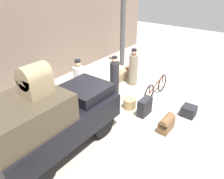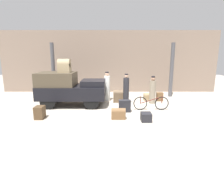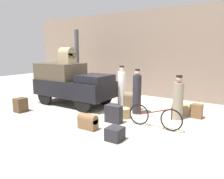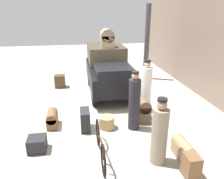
% 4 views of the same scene
% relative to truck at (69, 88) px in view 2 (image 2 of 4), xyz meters
% --- Properties ---
extents(ground_plane, '(30.00, 30.00, 0.00)m').
position_rel_truck_xyz_m(ground_plane, '(2.15, -0.42, -1.01)').
color(ground_plane, '#A89E8E').
extents(station_building_facade, '(16.00, 0.15, 4.50)m').
position_rel_truck_xyz_m(station_building_facade, '(2.15, 3.65, 1.24)').
color(station_building_facade, gray).
rests_on(station_building_facade, ground).
extents(canopy_pillar_left, '(0.25, 0.25, 3.55)m').
position_rel_truck_xyz_m(canopy_pillar_left, '(-1.52, 2.12, 0.76)').
color(canopy_pillar_left, '#4C4C51').
rests_on(canopy_pillar_left, ground).
extents(canopy_pillar_right, '(0.25, 0.25, 3.55)m').
position_rel_truck_xyz_m(canopy_pillar_right, '(6.31, 2.12, 0.76)').
color(canopy_pillar_right, '#4C4C51').
rests_on(canopy_pillar_right, ground).
extents(truck, '(3.63, 1.62, 1.85)m').
position_rel_truck_xyz_m(truck, '(0.00, 0.00, 0.00)').
color(truck, black).
rests_on(truck, ground).
extents(bicycle, '(1.80, 0.04, 0.75)m').
position_rel_truck_xyz_m(bicycle, '(4.36, -0.84, -0.65)').
color(bicycle, black).
rests_on(bicycle, ground).
extents(wicker_basket, '(0.45, 0.45, 0.36)m').
position_rel_truck_xyz_m(wicker_basket, '(3.03, -0.49, -0.83)').
color(wicker_basket, tan).
rests_on(wicker_basket, ground).
extents(conductor_in_dark_uniform, '(0.33, 0.33, 1.75)m').
position_rel_truck_xyz_m(conductor_in_dark_uniform, '(3.17, 0.29, -0.21)').
color(conductor_in_dark_uniform, '#232328').
rests_on(conductor_in_dark_uniform, ground).
extents(porter_with_bicycle, '(0.36, 0.36, 1.59)m').
position_rel_truck_xyz_m(porter_with_bicycle, '(4.72, 0.45, -0.29)').
color(porter_with_bicycle, gray).
rests_on(porter_with_bicycle, ground).
extents(porter_lifting_near_truck, '(0.35, 0.35, 1.78)m').
position_rel_truck_xyz_m(porter_lifting_near_truck, '(2.07, 0.99, -0.19)').
color(porter_lifting_near_truck, white).
rests_on(porter_lifting_near_truck, ground).
extents(trunk_barrel_dark, '(0.62, 0.30, 0.49)m').
position_rel_truck_xyz_m(trunk_barrel_dark, '(2.65, -2.09, -0.76)').
color(trunk_barrel_dark, brown).
rests_on(trunk_barrel_dark, ground).
extents(suitcase_tan_flat, '(0.59, 0.39, 0.74)m').
position_rel_truck_xyz_m(suitcase_tan_flat, '(2.74, 0.68, -0.63)').
color(suitcase_tan_flat, brown).
rests_on(suitcase_tan_flat, ground).
extents(trunk_large_brown, '(0.68, 0.31, 0.47)m').
position_rel_truck_xyz_m(trunk_large_brown, '(4.68, 1.09, -0.78)').
color(trunk_large_brown, '#937A56').
rests_on(trunk_large_brown, ground).
extents(trunk_umber_medium, '(0.43, 0.44, 0.37)m').
position_rel_truck_xyz_m(trunk_umber_medium, '(3.83, -2.36, -0.83)').
color(trunk_umber_medium, '#232328').
rests_on(trunk_umber_medium, ground).
extents(suitcase_black_upright, '(0.38, 0.45, 0.56)m').
position_rel_truck_xyz_m(suitcase_black_upright, '(-0.85, -2.05, -0.73)').
color(suitcase_black_upright, '#4C3823').
rests_on(suitcase_black_upright, ground).
extents(trunk_wicker_pale, '(0.37, 0.30, 0.52)m').
position_rel_truck_xyz_m(trunk_wicker_pale, '(5.29, 0.96, -0.75)').
color(trunk_wicker_pale, brown).
rests_on(trunk_wicker_pale, ground).
extents(suitcase_small_leather, '(0.59, 0.27, 0.60)m').
position_rel_truck_xyz_m(suitcase_small_leather, '(2.99, -1.12, -0.71)').
color(suitcase_small_leather, '#232328').
rests_on(suitcase_small_leather, ground).
extents(trunk_on_truck_roof, '(0.63, 0.53, 0.72)m').
position_rel_truck_xyz_m(trunk_on_truck_roof, '(-0.20, 0.00, 1.19)').
color(trunk_on_truck_roof, '#9E8966').
rests_on(trunk_on_truck_roof, truck).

